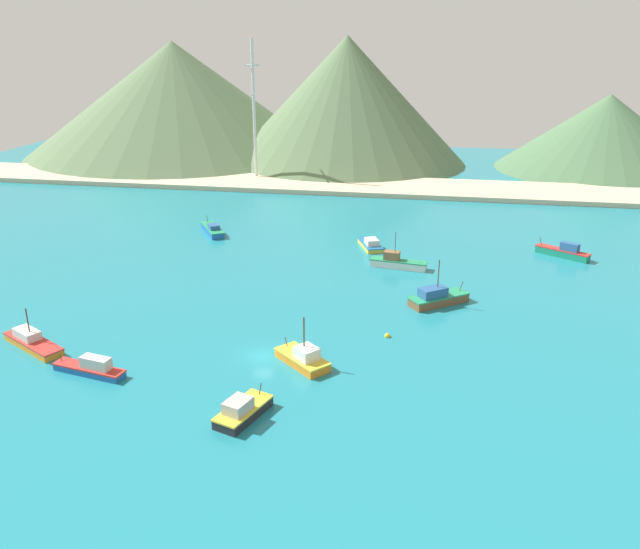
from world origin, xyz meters
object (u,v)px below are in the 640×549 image
fishing_boat_1 (32,341)px  fishing_boat_6 (213,230)px  fishing_boat_4 (303,358)px  buoy_0 (387,336)px  fishing_boat_7 (437,298)px  fishing_boat_5 (91,368)px  fishing_boat_8 (242,410)px  fishing_boat_2 (397,262)px  radio_tower (254,110)px  fishing_boat_3 (564,252)px  fishing_boat_0 (371,244)px

fishing_boat_1 → fishing_boat_6: fishing_boat_1 is taller
fishing_boat_4 → buoy_0: size_ratio=10.26×
fishing_boat_7 → fishing_boat_6: bearing=147.1°
fishing_boat_5 → fishing_boat_8: size_ratio=1.23×
fishing_boat_2 → radio_tower: radio_tower is taller
fishing_boat_4 → fishing_boat_8: bearing=-107.5°
fishing_boat_5 → buoy_0: bearing=25.7°
fishing_boat_2 → fishing_boat_7: size_ratio=1.09×
fishing_boat_4 → fishing_boat_5: bearing=-164.6°
fishing_boat_6 → radio_tower: radio_tower is taller
fishing_boat_7 → radio_tower: (-50.90, 81.49, 18.12)m
fishing_boat_1 → fishing_boat_3: bearing=34.0°
fishing_boat_3 → fishing_boat_4: 62.44m
fishing_boat_2 → fishing_boat_3: 31.79m
fishing_boat_5 → fishing_boat_7: size_ratio=1.03×
fishing_boat_1 → fishing_boat_4: size_ratio=1.35×
fishing_boat_0 → fishing_boat_5: (-27.91, -54.85, 0.12)m
fishing_boat_5 → radio_tower: size_ratio=0.26×
fishing_boat_7 → fishing_boat_8: 40.46m
fishing_boat_4 → radio_tower: size_ratio=0.21×
fishing_boat_0 → fishing_boat_1: bearing=-128.4°
fishing_boat_0 → fishing_boat_2: (5.77, -10.36, 0.24)m
fishing_boat_5 → radio_tower: 112.61m
fishing_boat_6 → fishing_boat_5: bearing=-85.0°
fishing_boat_3 → fishing_boat_7: bearing=-130.6°
fishing_boat_7 → fishing_boat_8: (-20.13, -35.10, -0.14)m
fishing_boat_8 → radio_tower: 121.96m
fishing_boat_5 → buoy_0: fishing_boat_5 is taller
buoy_0 → radio_tower: radio_tower is taller
fishing_boat_4 → fishing_boat_6: size_ratio=0.80×
fishing_boat_1 → buoy_0: size_ratio=13.86×
fishing_boat_5 → buoy_0: 38.00m
radio_tower → fishing_boat_4: bearing=-71.5°
fishing_boat_2 → fishing_boat_3: bearing=20.6°
fishing_boat_3 → buoy_0: bearing=-126.7°
fishing_boat_0 → buoy_0: size_ratio=11.02×
fishing_boat_3 → radio_tower: 93.65m
buoy_0 → fishing_boat_2: bearing=91.1°
fishing_boat_5 → fishing_boat_7: fishing_boat_7 is taller
fishing_boat_6 → fishing_boat_7: size_ratio=1.05×
fishing_boat_6 → fishing_boat_4: bearing=-60.3°
fishing_boat_2 → radio_tower: size_ratio=0.27×
fishing_boat_5 → fishing_boat_1: bearing=154.9°
fishing_boat_7 → buoy_0: bearing=-117.1°
fishing_boat_1 → fishing_boat_4: (35.91, 1.50, 0.15)m
fishing_boat_0 → fishing_boat_2: bearing=-60.9°
fishing_boat_2 → fishing_boat_7: bearing=-65.4°
fishing_boat_5 → fishing_boat_8: bearing=-16.1°
fishing_boat_6 → fishing_boat_7: (45.84, -29.69, 0.29)m
fishing_boat_1 → radio_tower: size_ratio=0.28×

